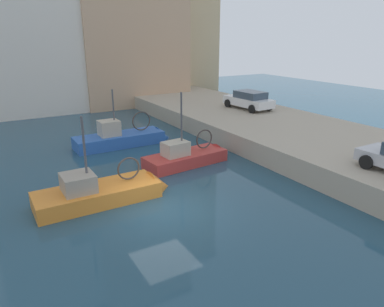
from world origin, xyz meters
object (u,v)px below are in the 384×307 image
(fishing_boat_orange, at_px, (107,198))
(fishing_boat_blue, at_px, (125,143))
(fishing_boat_red, at_px, (191,161))
(parked_car_white, at_px, (249,100))

(fishing_boat_orange, height_order, fishing_boat_blue, fishing_boat_orange)
(fishing_boat_blue, bearing_deg, fishing_boat_red, -69.59)
(fishing_boat_orange, relative_size, fishing_boat_red, 1.08)
(fishing_boat_orange, distance_m, fishing_boat_blue, 8.43)
(parked_car_white, bearing_deg, fishing_boat_blue, -176.43)
(fishing_boat_red, height_order, fishing_boat_blue, fishing_boat_red)
(parked_car_white, bearing_deg, fishing_boat_orange, -150.21)
(fishing_boat_red, relative_size, parked_car_white, 1.28)
(fishing_boat_blue, distance_m, parked_car_white, 11.03)
(fishing_boat_orange, distance_m, fishing_boat_red, 6.06)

